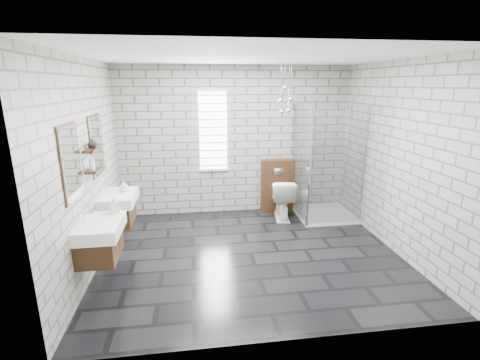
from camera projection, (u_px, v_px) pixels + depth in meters
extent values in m
cube|color=black|center=(251.00, 254.00, 5.04)|extent=(4.20, 3.60, 0.02)
cube|color=white|center=(252.00, 56.00, 4.31)|extent=(4.20, 3.60, 0.02)
cube|color=#9A9995|center=(235.00, 141.00, 6.40)|extent=(4.20, 0.02, 2.70)
cube|color=#9A9995|center=(287.00, 208.00, 2.95)|extent=(4.20, 0.02, 2.70)
cube|color=#9A9995|center=(87.00, 167.00, 4.40)|extent=(0.02, 3.60, 2.70)
cube|color=#9A9995|center=(397.00, 158.00, 4.96)|extent=(0.02, 3.60, 2.70)
cube|color=#392311|center=(100.00, 246.00, 4.04)|extent=(0.42, 0.62, 0.30)
cube|color=silver|center=(118.00, 242.00, 4.06)|extent=(0.02, 0.35, 0.01)
cube|color=white|center=(100.00, 228.00, 3.99)|extent=(0.47, 0.70, 0.15)
cylinder|color=silver|center=(85.00, 218.00, 3.93)|extent=(0.04, 0.04, 0.12)
cylinder|color=silver|center=(89.00, 213.00, 3.92)|extent=(0.10, 0.02, 0.02)
cube|color=white|center=(72.00, 163.00, 3.75)|extent=(0.03, 0.55, 0.80)
cube|color=#392311|center=(70.00, 163.00, 3.75)|extent=(0.01, 0.59, 0.84)
cube|color=#392311|center=(118.00, 213.00, 5.07)|extent=(0.42, 0.62, 0.30)
cube|color=silver|center=(132.00, 210.00, 5.09)|extent=(0.02, 0.35, 0.01)
cube|color=white|center=(119.00, 198.00, 5.01)|extent=(0.47, 0.70, 0.15)
cylinder|color=silver|center=(106.00, 190.00, 4.96)|extent=(0.04, 0.04, 0.12)
cylinder|color=silver|center=(110.00, 186.00, 4.95)|extent=(0.10, 0.02, 0.02)
cube|color=white|center=(97.00, 146.00, 4.78)|extent=(0.03, 0.55, 0.80)
cube|color=#392311|center=(96.00, 146.00, 4.78)|extent=(0.01, 0.59, 0.84)
cube|color=#392311|center=(93.00, 170.00, 4.37)|extent=(0.14, 0.30, 0.03)
cube|color=#392311|center=(91.00, 150.00, 4.30)|extent=(0.14, 0.30, 0.03)
cube|color=white|center=(213.00, 131.00, 6.27)|extent=(0.50, 0.02, 1.40)
cube|color=silver|center=(212.00, 90.00, 6.07)|extent=(0.56, 0.04, 0.04)
cube|color=silver|center=(214.00, 170.00, 6.45)|extent=(0.56, 0.04, 0.04)
cube|color=silver|center=(214.00, 165.00, 6.42)|extent=(0.48, 0.01, 0.02)
cube|color=silver|center=(214.00, 158.00, 6.39)|extent=(0.48, 0.01, 0.02)
cube|color=silver|center=(213.00, 150.00, 6.35)|extent=(0.48, 0.01, 0.02)
cube|color=silver|center=(213.00, 143.00, 6.31)|extent=(0.48, 0.01, 0.02)
cube|color=silver|center=(213.00, 135.00, 6.27)|extent=(0.48, 0.01, 0.02)
cube|color=silver|center=(213.00, 127.00, 6.24)|extent=(0.48, 0.01, 0.02)
cube|color=silver|center=(213.00, 119.00, 6.20)|extent=(0.48, 0.01, 0.02)
cube|color=silver|center=(213.00, 111.00, 6.16)|extent=(0.48, 0.01, 0.02)
cube|color=silver|center=(212.00, 103.00, 6.12)|extent=(0.48, 0.01, 0.03)
cube|color=silver|center=(212.00, 95.00, 6.09)|extent=(0.48, 0.01, 0.03)
cube|color=#392311|center=(277.00, 185.00, 6.63)|extent=(0.60, 0.20, 1.00)
cube|color=silver|center=(279.00, 171.00, 6.45)|extent=(0.18, 0.01, 0.12)
cube|color=white|center=(323.00, 214.00, 6.48)|extent=(1.00, 1.00, 0.06)
cube|color=silver|center=(338.00, 168.00, 5.75)|extent=(1.00, 0.01, 2.00)
cube|color=silver|center=(300.00, 162.00, 6.15)|extent=(0.01, 1.00, 2.00)
cube|color=silver|center=(310.00, 169.00, 5.68)|extent=(0.03, 0.03, 2.00)
cube|color=silver|center=(365.00, 167.00, 5.81)|extent=(0.03, 0.03, 2.00)
cylinder|color=silver|center=(346.00, 155.00, 6.45)|extent=(0.02, 0.02, 1.80)
cylinder|color=silver|center=(346.00, 104.00, 6.19)|extent=(0.14, 0.14, 0.02)
sphere|color=silver|center=(280.00, 101.00, 5.78)|extent=(0.09, 0.09, 0.09)
cylinder|color=silver|center=(281.00, 81.00, 5.70)|extent=(0.01, 0.01, 0.55)
sphere|color=silver|center=(288.00, 110.00, 5.88)|extent=(0.09, 0.09, 0.09)
cylinder|color=silver|center=(289.00, 86.00, 5.77)|extent=(0.01, 0.01, 0.72)
sphere|color=silver|center=(285.00, 87.00, 5.90)|extent=(0.09, 0.09, 0.09)
cylinder|color=silver|center=(285.00, 74.00, 5.84)|extent=(0.01, 0.01, 0.34)
sphere|color=silver|center=(281.00, 112.00, 5.99)|extent=(0.09, 0.09, 0.09)
cylinder|color=silver|center=(282.00, 87.00, 5.88)|extent=(0.01, 0.01, 0.75)
sphere|color=silver|center=(290.00, 99.00, 5.96)|extent=(0.09, 0.09, 0.09)
cylinder|color=silver|center=(291.00, 80.00, 5.87)|extent=(0.01, 0.01, 0.54)
imported|color=white|center=(282.00, 198.00, 6.30)|extent=(0.50, 0.77, 0.73)
imported|color=#B2B2B2|center=(115.00, 204.00, 4.22)|extent=(0.12, 0.13, 0.22)
imported|color=#B2B2B2|center=(124.00, 186.00, 5.06)|extent=(0.16, 0.16, 0.16)
imported|color=#B2B2B2|center=(92.00, 163.00, 4.28)|extent=(0.08, 0.08, 0.19)
imported|color=#B2B2B2|center=(92.00, 143.00, 4.34)|extent=(0.16, 0.16, 0.13)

